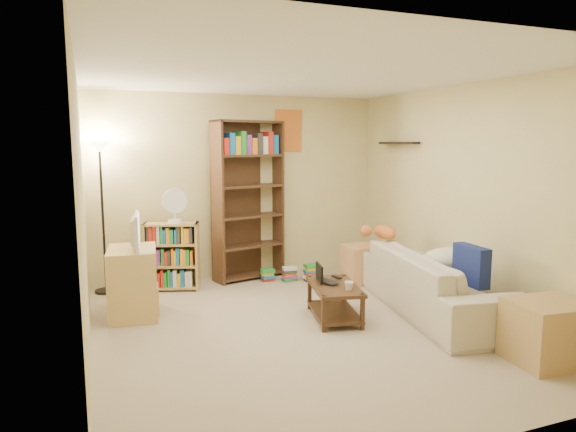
{
  "coord_description": "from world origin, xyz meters",
  "views": [
    {
      "loc": [
        -1.94,
        -4.57,
        1.84
      ],
      "look_at": [
        0.09,
        0.65,
        1.05
      ],
      "focal_mm": 32.0,
      "sensor_mm": 36.0,
      "label": 1
    }
  ],
  "objects_px": {
    "television": "(131,231)",
    "tall_bookshelf": "(248,197)",
    "tabby_cat": "(381,232)",
    "short_bookshelf": "(172,256)",
    "mug": "(349,286)",
    "sofa": "(436,283)",
    "coffee_table": "(334,298)",
    "laptop": "(330,281)",
    "floor_lamp": "(101,172)",
    "tv_stand": "(133,282)",
    "end_cabinet": "(549,332)",
    "side_table": "(361,264)",
    "desk_fan": "(175,205)"
  },
  "relations": [
    {
      "from": "floor_lamp",
      "to": "side_table",
      "type": "distance_m",
      "value": 3.5
    },
    {
      "from": "short_bookshelf",
      "to": "side_table",
      "type": "xyz_separation_m",
      "value": [
        2.39,
        -0.58,
        -0.18
      ]
    },
    {
      "from": "tabby_cat",
      "to": "side_table",
      "type": "distance_m",
      "value": 0.68
    },
    {
      "from": "floor_lamp",
      "to": "side_table",
      "type": "height_order",
      "value": "floor_lamp"
    },
    {
      "from": "sofa",
      "to": "tabby_cat",
      "type": "distance_m",
      "value": 1.02
    },
    {
      "from": "laptop",
      "to": "mug",
      "type": "xyz_separation_m",
      "value": [
        0.05,
        -0.33,
        0.03
      ]
    },
    {
      "from": "coffee_table",
      "to": "short_bookshelf",
      "type": "height_order",
      "value": "short_bookshelf"
    },
    {
      "from": "sofa",
      "to": "side_table",
      "type": "distance_m",
      "value": 1.38
    },
    {
      "from": "coffee_table",
      "to": "mug",
      "type": "relative_size",
      "value": 8.71
    },
    {
      "from": "tv_stand",
      "to": "coffee_table",
      "type": "bearing_deg",
      "value": -17.7
    },
    {
      "from": "laptop",
      "to": "floor_lamp",
      "type": "distance_m",
      "value": 3.07
    },
    {
      "from": "desk_fan",
      "to": "side_table",
      "type": "height_order",
      "value": "desk_fan"
    },
    {
      "from": "tabby_cat",
      "to": "short_bookshelf",
      "type": "distance_m",
      "value": 2.65
    },
    {
      "from": "side_table",
      "to": "tv_stand",
      "type": "bearing_deg",
      "value": -174.47
    },
    {
      "from": "mug",
      "to": "floor_lamp",
      "type": "height_order",
      "value": "floor_lamp"
    },
    {
      "from": "tabby_cat",
      "to": "mug",
      "type": "bearing_deg",
      "value": -135.17
    },
    {
      "from": "laptop",
      "to": "television",
      "type": "relative_size",
      "value": 0.51
    },
    {
      "from": "end_cabinet",
      "to": "coffee_table",
      "type": "bearing_deg",
      "value": 126.56
    },
    {
      "from": "coffee_table",
      "to": "tv_stand",
      "type": "bearing_deg",
      "value": 168.77
    },
    {
      "from": "television",
      "to": "tall_bookshelf",
      "type": "xyz_separation_m",
      "value": [
        1.62,
        1.04,
        0.21
      ]
    },
    {
      "from": "mug",
      "to": "tall_bookshelf",
      "type": "bearing_deg",
      "value": 100.68
    },
    {
      "from": "coffee_table",
      "to": "television",
      "type": "height_order",
      "value": "television"
    },
    {
      "from": "coffee_table",
      "to": "laptop",
      "type": "xyz_separation_m",
      "value": [
        0.0,
        0.11,
        0.15
      ]
    },
    {
      "from": "tabby_cat",
      "to": "tv_stand",
      "type": "relative_size",
      "value": 0.72
    },
    {
      "from": "floor_lamp",
      "to": "sofa",
      "type": "bearing_deg",
      "value": -32.38
    },
    {
      "from": "mug",
      "to": "television",
      "type": "distance_m",
      "value": 2.36
    },
    {
      "from": "side_table",
      "to": "short_bookshelf",
      "type": "bearing_deg",
      "value": 166.3
    },
    {
      "from": "mug",
      "to": "tv_stand",
      "type": "distance_m",
      "value": 2.3
    },
    {
      "from": "sofa",
      "to": "floor_lamp",
      "type": "xyz_separation_m",
      "value": [
        -3.35,
        2.12,
        1.16
      ]
    },
    {
      "from": "tall_bookshelf",
      "to": "end_cabinet",
      "type": "height_order",
      "value": "tall_bookshelf"
    },
    {
      "from": "coffee_table",
      "to": "mug",
      "type": "xyz_separation_m",
      "value": [
        0.05,
        -0.23,
        0.18
      ]
    },
    {
      "from": "desk_fan",
      "to": "sofa",
      "type": "bearing_deg",
      "value": -37.21
    },
    {
      "from": "coffee_table",
      "to": "tall_bookshelf",
      "type": "height_order",
      "value": "tall_bookshelf"
    },
    {
      "from": "sofa",
      "to": "floor_lamp",
      "type": "relative_size",
      "value": 1.28
    },
    {
      "from": "tall_bookshelf",
      "to": "mug",
      "type": "bearing_deg",
      "value": -93.15
    },
    {
      "from": "mug",
      "to": "tv_stand",
      "type": "bearing_deg",
      "value": 151.44
    },
    {
      "from": "tabby_cat",
      "to": "end_cabinet",
      "type": "relative_size",
      "value": 0.84
    },
    {
      "from": "coffee_table",
      "to": "television",
      "type": "distance_m",
      "value": 2.27
    },
    {
      "from": "floor_lamp",
      "to": "tabby_cat",
      "type": "bearing_deg",
      "value": -20.63
    },
    {
      "from": "sofa",
      "to": "short_bookshelf",
      "type": "bearing_deg",
      "value": 62.47
    },
    {
      "from": "tabby_cat",
      "to": "laptop",
      "type": "xyz_separation_m",
      "value": [
        -0.99,
        -0.6,
        -0.38
      ]
    },
    {
      "from": "laptop",
      "to": "tall_bookshelf",
      "type": "relative_size",
      "value": 0.16
    },
    {
      "from": "laptop",
      "to": "tv_stand",
      "type": "relative_size",
      "value": 0.45
    },
    {
      "from": "short_bookshelf",
      "to": "desk_fan",
      "type": "bearing_deg",
      "value": -24.61
    },
    {
      "from": "mug",
      "to": "floor_lamp",
      "type": "relative_size",
      "value": 0.06
    },
    {
      "from": "coffee_table",
      "to": "side_table",
      "type": "height_order",
      "value": "side_table"
    },
    {
      "from": "laptop",
      "to": "short_bookshelf",
      "type": "relative_size",
      "value": 0.39
    },
    {
      "from": "coffee_table",
      "to": "tv_stand",
      "type": "height_order",
      "value": "tv_stand"
    },
    {
      "from": "tabby_cat",
      "to": "desk_fan",
      "type": "distance_m",
      "value": 2.59
    },
    {
      "from": "mug",
      "to": "sofa",
      "type": "bearing_deg",
      "value": 0.98
    }
  ]
}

